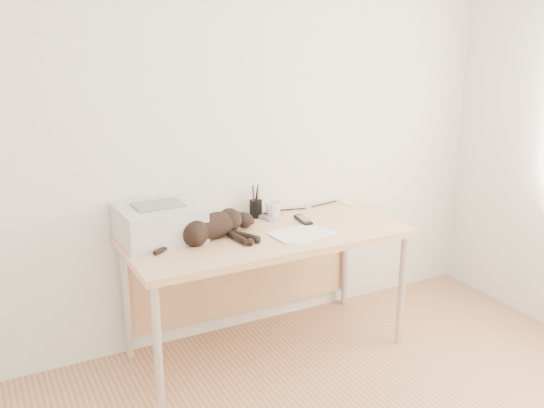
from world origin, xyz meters
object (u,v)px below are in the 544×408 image
printer (159,222)px  pen_cup (256,208)px  desk (260,250)px  cat (212,228)px  mug (273,210)px  mouse (345,201)px

printer → pen_cup: 0.65m
printer → pen_cup: printer is taller
desk → pen_cup: size_ratio=8.05×
desk → cat: cat is taller
desk → mug: bearing=42.7°
printer → mouse: bearing=4.9°
mug → mouse: bearing=4.6°
cat → pen_cup: (0.39, 0.25, -0.01)m
printer → cat: (0.25, -0.13, -0.03)m
printer → mug: bearing=5.1°
desk → printer: printer is taller
mug → mouse: mug is taller
cat → pen_cup: 0.46m
mug → pen_cup: (-0.09, 0.06, 0.01)m
desk → pen_cup: (0.07, 0.20, 0.19)m
cat → desk: bearing=-11.0°
printer → mug: 0.74m
mug → cat: bearing=-158.3°
desk → cat: (-0.32, -0.04, 0.20)m
pen_cup → mouse: 0.65m
pen_cup → mouse: size_ratio=1.95×
desk → printer: bearing=171.6°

